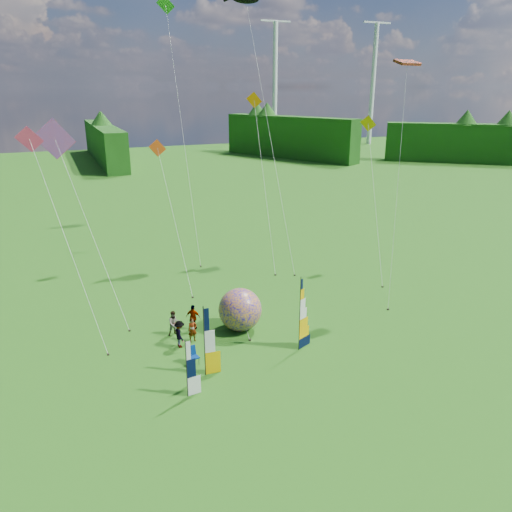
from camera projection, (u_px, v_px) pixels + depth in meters
name	position (u px, v px, depth m)	size (l,w,h in m)	color
ground	(302.00, 372.00, 26.89)	(220.00, 220.00, 0.00)	#2D721B
treeline_ring	(304.00, 304.00, 25.60)	(210.00, 210.00, 8.00)	#1E5916
turbine_left	(373.00, 85.00, 130.57)	(8.00, 1.20, 30.00)	silver
turbine_right	(275.00, 85.00, 127.60)	(8.00, 1.20, 30.00)	silver
feather_banner_main	(300.00, 315.00, 28.49)	(1.20, 0.10, 4.41)	black
side_banner_left	(204.00, 342.00, 26.03)	(1.07, 0.10, 3.86)	#F0B200
side_banner_far	(187.00, 370.00, 24.30)	(0.91, 0.10, 3.03)	white
bol_inflatable	(240.00, 310.00, 31.22)	(2.72, 2.72, 2.72)	#150C93
spectator_a	(192.00, 330.00, 29.93)	(0.56, 0.37, 1.53)	#66594C
spectator_b	(174.00, 323.00, 30.69)	(0.77, 0.38, 1.59)	#66594C
spectator_c	(180.00, 334.00, 29.26)	(1.07, 0.40, 1.66)	#66594C
spectator_d	(193.00, 317.00, 31.41)	(0.97, 0.39, 1.65)	#66594C
camp_chair	(193.00, 356.00, 27.50)	(0.59, 0.59, 1.03)	navy
kite_whale	(269.00, 122.00, 42.12)	(3.58, 14.92, 23.53)	black
kite_rainbow_delta	(89.00, 215.00, 31.95)	(7.56, 12.20, 13.66)	red
kite_parafoil	(399.00, 173.00, 33.83)	(6.86, 7.98, 18.09)	red
small_kite_red	(174.00, 210.00, 38.62)	(2.52, 11.75, 11.05)	#EA4512
small_kite_orange	(264.00, 177.00, 42.14)	(3.82, 10.44, 14.67)	orange
small_kite_yellow	(375.00, 194.00, 40.18)	(5.41, 10.12, 12.81)	#DFA200
small_kite_pink	(67.00, 234.00, 28.88)	(5.33, 9.19, 12.97)	#CE2E59
small_kite_green	(183.00, 126.00, 42.97)	(2.87, 11.54, 22.75)	green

